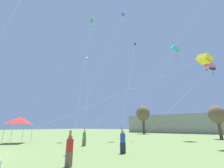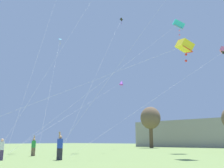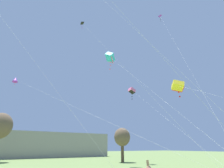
% 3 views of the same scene
% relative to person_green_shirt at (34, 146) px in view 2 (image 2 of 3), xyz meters
% --- Properties ---
extents(distant_building, '(36.96, 13.62, 6.12)m').
position_rel_person_green_shirt_xyz_m(distant_building, '(1.87, 46.52, 2.13)').
color(distant_building, gray).
rests_on(distant_building, ground).
extents(tree_far_right, '(4.21, 4.21, 8.49)m').
position_rel_person_green_shirt_xyz_m(tree_far_right, '(-6.82, 31.62, 5.11)').
color(tree_far_right, brown).
rests_on(tree_far_right, ground).
extents(person_green_shirt, '(0.39, 0.39, 1.90)m').
position_rel_person_green_shirt_xyz_m(person_green_shirt, '(0.00, 0.00, 0.00)').
color(person_green_shirt, brown).
rests_on(person_green_shirt, ground).
extents(person_white_shirt, '(0.37, 0.37, 1.57)m').
position_rel_person_green_shirt_xyz_m(person_white_shirt, '(3.16, -4.62, -0.08)').
color(person_white_shirt, '#473860').
rests_on(person_white_shirt, ground).
extents(person_blue_shirt, '(0.43, 0.43, 2.09)m').
position_rel_person_green_shirt_xyz_m(person_blue_shirt, '(6.13, -1.58, 0.09)').
color(person_blue_shirt, '#282833').
rests_on(person_blue_shirt, ground).
extents(kite_black_delta_0, '(5.08, 14.27, 19.07)m').
position_rel_person_green_shirt_xyz_m(kite_black_delta_0, '(1.00, 11.98, 16.93)').
color(kite_black_delta_0, silver).
rests_on(kite_black_delta_0, ground).
extents(kite_cyan_delta_5, '(12.11, 10.95, 19.09)m').
position_rel_person_green_shirt_xyz_m(kite_cyan_delta_5, '(-11.52, 10.88, 17.23)').
color(kite_cyan_delta_5, silver).
rests_on(kite_cyan_delta_5, ground).
extents(kite_purple_diamond_6, '(9.79, 26.58, 12.30)m').
position_rel_person_green_shirt_xyz_m(kite_purple_diamond_6, '(-5.89, 20.80, 10.80)').
color(kite_purple_diamond_6, silver).
rests_on(kite_purple_diamond_6, ground).
extents(kite_cyan_box_7, '(5.81, 22.36, 18.36)m').
position_rel_person_green_shirt_xyz_m(kite_cyan_box_7, '(7.72, 16.80, 16.40)').
color(kite_cyan_box_7, silver).
rests_on(kite_cyan_box_7, ground).
extents(kite_yellow_box_8, '(12.58, 19.54, 10.83)m').
position_rel_person_green_shirt_xyz_m(kite_yellow_box_8, '(12.54, 7.37, 9.12)').
color(kite_yellow_box_8, silver).
rests_on(kite_yellow_box_8, ground).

